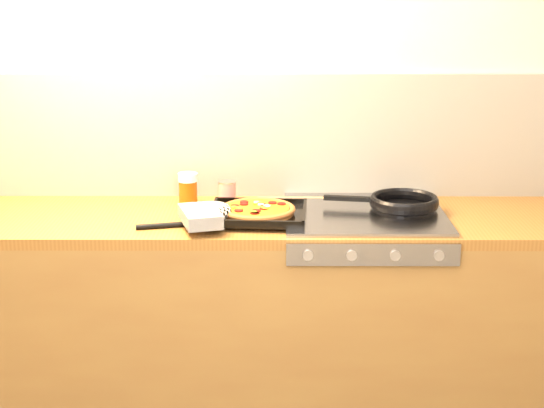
{
  "coord_description": "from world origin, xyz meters",
  "views": [
    {
      "loc": [
        0.11,
        -1.92,
        1.79
      ],
      "look_at": [
        0.1,
        1.08,
        0.95
      ],
      "focal_mm": 55.0,
      "sensor_mm": 36.0,
      "label": 1
    }
  ],
  "objects_px": {
    "pizza_on_tray": "(242,212)",
    "juice_glass": "(188,189)",
    "frying_pan": "(402,203)",
    "tomato_can": "(227,194)"
  },
  "relations": [
    {
      "from": "tomato_can",
      "to": "juice_glass",
      "type": "height_order",
      "value": "juice_glass"
    },
    {
      "from": "tomato_can",
      "to": "pizza_on_tray",
      "type": "bearing_deg",
      "value": -73.36
    },
    {
      "from": "frying_pan",
      "to": "tomato_can",
      "type": "height_order",
      "value": "tomato_can"
    },
    {
      "from": "juice_glass",
      "to": "frying_pan",
      "type": "bearing_deg",
      "value": -8.0
    },
    {
      "from": "pizza_on_tray",
      "to": "juice_glass",
      "type": "distance_m",
      "value": 0.33
    },
    {
      "from": "pizza_on_tray",
      "to": "juice_glass",
      "type": "xyz_separation_m",
      "value": [
        -0.22,
        0.24,
        0.02
      ]
    },
    {
      "from": "pizza_on_tray",
      "to": "tomato_can",
      "type": "bearing_deg",
      "value": 106.64
    },
    {
      "from": "pizza_on_tray",
      "to": "frying_pan",
      "type": "xyz_separation_m",
      "value": [
        0.61,
        0.13,
        -0.0
      ]
    },
    {
      "from": "pizza_on_tray",
      "to": "tomato_can",
      "type": "height_order",
      "value": "tomato_can"
    },
    {
      "from": "pizza_on_tray",
      "to": "juice_glass",
      "type": "bearing_deg",
      "value": 132.46
    }
  ]
}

